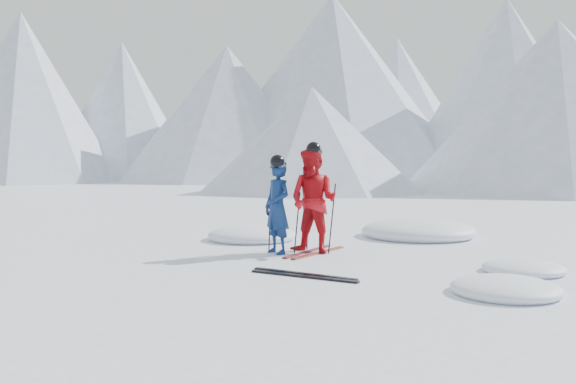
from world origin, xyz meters
The scene contains 12 objects.
ground centered at (0.00, 0.00, 0.00)m, with size 160.00×160.00×0.00m, color white.
skier_blue centered at (-2.07, 0.44, 0.82)m, with size 0.60×0.39×1.65m, color navy.
skier_red centered at (-1.60, 0.88, 0.94)m, with size 0.91×0.71×1.88m, color red.
pole_blue_left centered at (-2.37, 0.59, 0.55)m, with size 0.02×0.02×1.10m, color black.
pole_blue_right centered at (-1.82, 0.69, 0.55)m, with size 0.02×0.02×1.10m, color black.
pole_red_left centered at (-1.90, 1.13, 0.63)m, with size 0.02×0.02×1.25m, color black.
pole_red_right centered at (-1.30, 1.03, 0.63)m, with size 0.02×0.02×1.25m, color black.
ski_worn_left centered at (-1.72, 0.88, 0.01)m, with size 0.09×1.70×0.03m, color black.
ski_worn_right centered at (-1.48, 0.88, 0.01)m, with size 0.09×1.70×0.03m, color black.
ski_loose_a centered at (-0.49, -0.90, 0.01)m, with size 0.09×1.70×0.03m, color black.
ski_loose_b centered at (-0.39, -1.05, 0.01)m, with size 0.09×1.70×0.03m, color black.
snow_lumps centered at (-1.25, 2.85, 0.00)m, with size 7.50×6.43×0.54m.
Camera 1 is at (4.70, -7.92, 1.66)m, focal length 38.00 mm.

